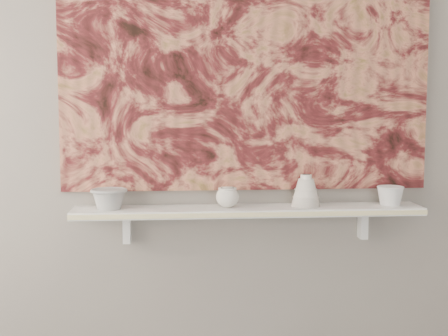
{
  "coord_description": "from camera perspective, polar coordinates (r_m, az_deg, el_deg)",
  "views": [
    {
      "loc": [
        -0.31,
        -0.94,
        1.34
      ],
      "look_at": [
        -0.1,
        1.49,
        1.09
      ],
      "focal_mm": 50.0,
      "sensor_mm": 36.0,
      "label": 1
    }
  ],
  "objects": [
    {
      "name": "shelf_stripe",
      "position": [
        2.41,
        2.55,
        -4.3
      ],
      "size": [
        1.4,
        0.01,
        0.02
      ],
      "primitive_type": "cube",
      "color": "beige",
      "rests_on": "shelf"
    },
    {
      "name": "painting",
      "position": [
        2.56,
        2.1,
        10.33
      ],
      "size": [
        1.5,
        0.02,
        1.1
      ],
      "primitive_type": "cube",
      "color": "maroon",
      "rests_on": "wall_back"
    },
    {
      "name": "cup_cream",
      "position": [
        2.49,
        0.32,
        -2.67
      ],
      "size": [
        0.09,
        0.09,
        0.08
      ],
      "primitive_type": null,
      "rotation": [
        0.0,
        0.0,
        -0.01
      ],
      "color": "beige",
      "rests_on": "shelf"
    },
    {
      "name": "shelf",
      "position": [
        2.5,
        2.27,
        -3.93
      ],
      "size": [
        1.4,
        0.18,
        0.03
      ],
      "primitive_type": "cube",
      "color": "silver",
      "rests_on": "wall_back"
    },
    {
      "name": "wall_back",
      "position": [
        2.56,
        2.05,
        6.07
      ],
      "size": [
        3.6,
        0.0,
        3.6
      ],
      "primitive_type": "plane",
      "rotation": [
        1.57,
        0.0,
        0.0
      ],
      "color": "gray",
      "rests_on": "floor"
    },
    {
      "name": "bell_vessel",
      "position": [
        2.53,
        7.49,
        -2.04
      ],
      "size": [
        0.14,
        0.14,
        0.13
      ],
      "primitive_type": null,
      "rotation": [
        0.0,
        0.0,
        0.2
      ],
      "color": "silver",
      "rests_on": "shelf"
    },
    {
      "name": "bracket_right",
      "position": [
        2.68,
        12.57,
        -5.03
      ],
      "size": [
        0.03,
        0.06,
        0.12
      ],
      "primitive_type": "cube",
      "color": "silver",
      "rests_on": "wall_back"
    },
    {
      "name": "bowl_grey",
      "position": [
        2.49,
        -10.47,
        -2.77
      ],
      "size": [
        0.17,
        0.17,
        0.08
      ],
      "primitive_type": null,
      "rotation": [
        0.0,
        0.0,
        0.19
      ],
      "color": "#A1A19E",
      "rests_on": "shelf"
    },
    {
      "name": "bracket_left",
      "position": [
        2.57,
        -8.88,
        -5.45
      ],
      "size": [
        0.03,
        0.06,
        0.12
      ],
      "primitive_type": "cube",
      "color": "silver",
      "rests_on": "wall_back"
    },
    {
      "name": "house_motif",
      "position": [
        2.63,
        11.9,
        3.37
      ],
      "size": [
        0.09,
        0.0,
        0.08
      ],
      "primitive_type": "cube",
      "color": "black",
      "rests_on": "painting"
    },
    {
      "name": "bowl_white",
      "position": [
        2.63,
        14.95,
        -2.44
      ],
      "size": [
        0.13,
        0.13,
        0.08
      ],
      "primitive_type": null,
      "rotation": [
        0.0,
        0.0,
        -0.25
      ],
      "color": "silver",
      "rests_on": "shelf"
    }
  ]
}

